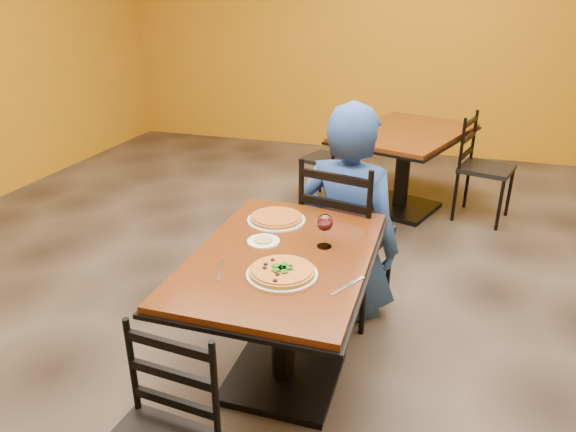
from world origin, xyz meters
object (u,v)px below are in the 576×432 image
(chair_second_right, at_px, (487,169))
(table_second, at_px, (404,151))
(plate_main, at_px, (282,274))
(wine_glass, at_px, (325,229))
(plate_far, at_px, (276,220))
(pizza_far, at_px, (276,217))
(table_main, at_px, (283,288))
(side_plate, at_px, (263,241))
(pizza_main, at_px, (282,271))
(chair_main_far, at_px, (347,235))
(chair_second_left, at_px, (326,159))
(diner, at_px, (349,211))

(chair_second_right, bearing_deg, table_second, 105.78)
(plate_main, bearing_deg, wine_glass, 71.14)
(plate_far, distance_m, pizza_far, 0.02)
(plate_main, xyz_separation_m, wine_glass, (0.11, 0.32, 0.08))
(chair_second_right, height_order, wine_glass, wine_glass)
(plate_far, relative_size, pizza_far, 1.11)
(table_main, height_order, plate_far, plate_far)
(side_plate, bearing_deg, chair_second_right, 64.90)
(table_second, xyz_separation_m, plate_main, (-0.27, -2.75, 0.19))
(pizza_main, bearing_deg, plate_main, 0.00)
(table_main, distance_m, chair_main_far, 0.79)
(table_second, xyz_separation_m, side_plate, (-0.45, -2.48, 0.19))
(table_main, distance_m, side_plate, 0.25)
(chair_second_left, relative_size, diner, 0.63)
(chair_main_far, bearing_deg, chair_second_right, -103.03)
(pizza_main, height_order, pizza_far, same)
(chair_second_left, height_order, pizza_far, chair_second_left)
(chair_second_right, relative_size, pizza_main, 3.24)
(table_second, xyz_separation_m, chair_second_left, (-0.71, -0.00, -0.14))
(pizza_main, bearing_deg, table_main, 106.81)
(chair_main_far, bearing_deg, chair_second_left, -59.69)
(diner, height_order, wine_glass, diner)
(plate_far, height_order, pizza_far, pizza_far)
(chair_main_far, relative_size, chair_second_left, 1.21)
(wine_glass, bearing_deg, plate_main, -108.86)
(table_main, relative_size, diner, 0.93)
(pizza_far, bearing_deg, side_plate, -85.29)
(chair_main_far, distance_m, pizza_far, 0.59)
(chair_second_left, distance_m, pizza_main, 2.81)
(table_second, relative_size, pizza_far, 5.59)
(table_second, distance_m, diner, 1.77)
(chair_second_left, bearing_deg, side_plate, 24.90)
(chair_main_far, xyz_separation_m, diner, (-0.00, 0.01, 0.15))
(side_plate, bearing_deg, plate_far, 94.71)
(pizza_far, relative_size, wine_glass, 1.56)
(chair_second_right, bearing_deg, diner, 169.35)
(diner, xyz_separation_m, wine_glass, (0.01, -0.67, 0.18))
(plate_main, bearing_deg, pizza_main, 0.00)
(chair_second_left, bearing_deg, wine_glass, 31.71)
(diner, xyz_separation_m, plate_main, (-0.10, -0.99, 0.09))
(table_second, height_order, chair_main_far, chair_main_far)
(chair_second_right, distance_m, plate_far, 2.53)
(chair_second_right, xyz_separation_m, pizza_main, (-0.98, -2.75, 0.31))
(wine_glass, bearing_deg, chair_second_left, 102.84)
(side_plate, bearing_deg, table_second, 79.72)
(chair_main_far, xyz_separation_m, chair_second_left, (-0.55, 1.78, -0.09))
(pizza_main, bearing_deg, chair_main_far, 84.05)
(wine_glass, bearing_deg, pizza_far, 145.02)
(plate_far, distance_m, side_plate, 0.26)
(chair_second_left, distance_m, side_plate, 2.51)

